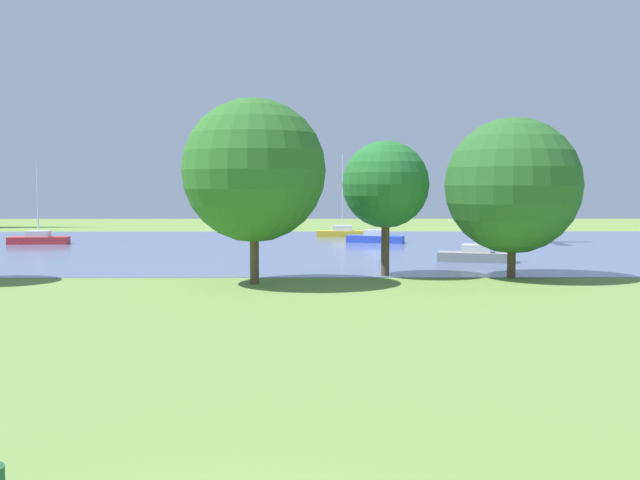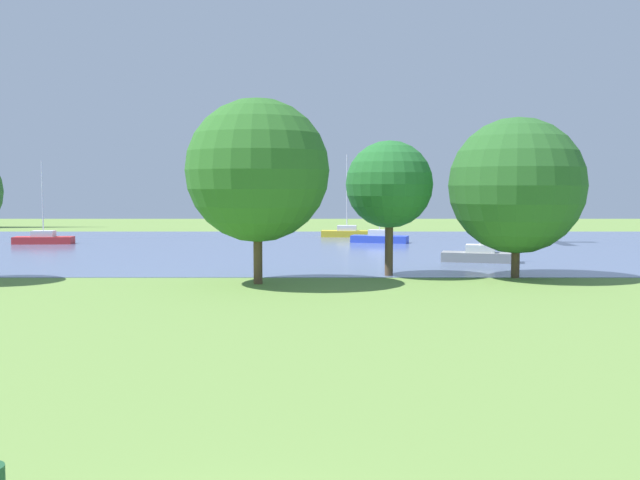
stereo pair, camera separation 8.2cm
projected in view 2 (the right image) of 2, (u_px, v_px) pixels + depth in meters
The scene contains 9 objects.
ground_plane at pixel (285, 301), 30.76m from camera, with size 160.00×160.00×0.00m, color olive.
water_surface at pixel (300, 247), 58.69m from camera, with size 140.00×40.00×0.02m, color slate.
sailboat_gray at pixel (477, 255), 46.81m from camera, with size 5.02×2.70×6.13m.
sailboat_red at pixel (40, 239), 61.53m from camera, with size 4.88×1.77×6.92m.
sailboat_yellow at pixel (344, 232), 70.14m from camera, with size 4.91×1.91×7.80m.
sailboat_blue at pixel (376, 238), 62.97m from camera, with size 5.03×2.78×5.74m.
tree_west_near at pixel (254, 170), 35.96m from camera, with size 7.01×7.01×9.07m.
tree_mid_shore at pixel (386, 185), 39.31m from camera, with size 4.65×4.65×7.22m.
tree_east_far at pixel (514, 186), 38.52m from camera, with size 7.10×7.10×8.38m.
Camera 2 is at (1.32, -8.50, 4.76)m, focal length 41.53 mm.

